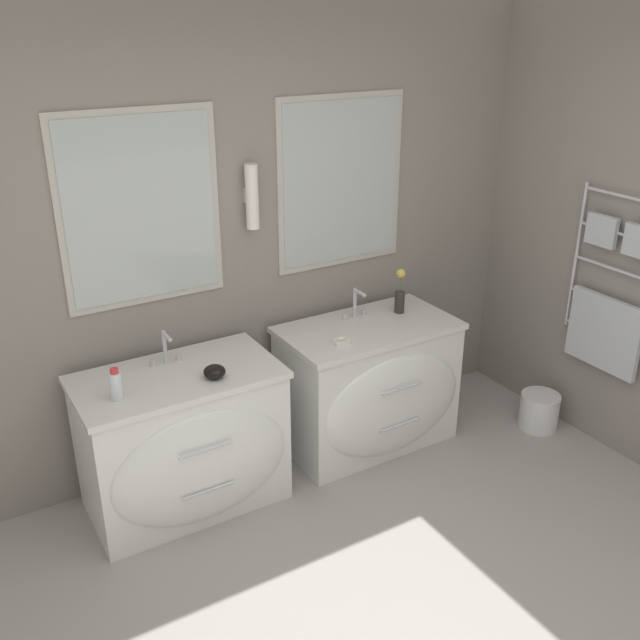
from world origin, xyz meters
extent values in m
cube|color=gray|center=(0.00, 2.05, 1.30)|extent=(5.69, 0.06, 2.60)
cube|color=#BCB7A8|center=(-0.41, 2.01, 1.59)|extent=(0.84, 0.01, 1.01)
cube|color=#B2BCBA|center=(-0.41, 2.00, 1.59)|extent=(0.77, 0.01, 0.94)
cube|color=#BCB7A8|center=(0.79, 2.01, 1.59)|extent=(0.84, 0.01, 1.01)
cube|color=#B2BCBA|center=(0.79, 2.00, 1.59)|extent=(0.77, 0.01, 0.94)
cylinder|color=white|center=(0.19, 1.96, 1.59)|extent=(0.07, 0.07, 0.35)
cube|color=silver|center=(0.19, 2.01, 1.59)|extent=(0.05, 0.02, 0.08)
cube|color=gray|center=(2.07, 0.91, 1.30)|extent=(0.06, 4.03, 2.60)
cylinder|color=silver|center=(2.01, 1.25, 1.14)|extent=(0.02, 0.02, 0.91)
cylinder|color=silver|center=(2.01, 0.95, 1.56)|extent=(0.02, 0.59, 0.02)
cylinder|color=silver|center=(2.01, 0.95, 1.35)|extent=(0.02, 0.59, 0.02)
cylinder|color=silver|center=(2.01, 0.95, 1.14)|extent=(0.02, 0.59, 0.02)
cylinder|color=silver|center=(2.01, 0.95, 0.93)|extent=(0.02, 0.59, 0.02)
cylinder|color=silver|center=(2.01, 0.95, 0.72)|extent=(0.02, 0.59, 0.02)
cube|color=#B7BCC1|center=(1.99, 0.95, 0.75)|extent=(0.04, 0.49, 0.45)
cube|color=#B7BCC1|center=(1.99, 1.08, 1.35)|extent=(0.04, 0.20, 0.18)
cube|color=white|center=(-0.41, 1.68, 0.38)|extent=(1.03, 0.56, 0.76)
ellipsoid|color=white|center=(-0.41, 1.41, 0.38)|extent=(0.95, 0.12, 0.64)
cube|color=silver|center=(-0.41, 1.68, 0.78)|extent=(1.06, 0.58, 0.03)
ellipsoid|color=white|center=(-0.41, 1.66, 0.75)|extent=(0.36, 0.31, 0.09)
cylinder|color=silver|center=(-0.41, 1.34, 0.53)|extent=(0.28, 0.01, 0.01)
cylinder|color=silver|center=(-0.41, 1.34, 0.29)|extent=(0.28, 0.01, 0.01)
cube|color=white|center=(0.79, 1.68, 0.38)|extent=(1.03, 0.56, 0.76)
ellipsoid|color=white|center=(0.79, 1.41, 0.38)|extent=(0.95, 0.12, 0.64)
cube|color=silver|center=(0.79, 1.68, 0.78)|extent=(1.06, 0.58, 0.03)
ellipsoid|color=white|center=(0.79, 1.66, 0.75)|extent=(0.36, 0.31, 0.09)
cylinder|color=silver|center=(0.79, 1.34, 0.53)|extent=(0.28, 0.01, 0.01)
cylinder|color=silver|center=(0.79, 1.34, 0.29)|extent=(0.28, 0.01, 0.01)
cylinder|color=silver|center=(-0.41, 1.84, 0.89)|extent=(0.02, 0.02, 0.19)
cylinder|color=silver|center=(-0.41, 1.79, 0.97)|extent=(0.02, 0.10, 0.02)
cylinder|color=silver|center=(-0.48, 1.84, 0.81)|extent=(0.03, 0.03, 0.04)
cylinder|color=silver|center=(-0.34, 1.84, 0.81)|extent=(0.03, 0.03, 0.04)
cylinder|color=silver|center=(0.79, 1.84, 0.89)|extent=(0.02, 0.02, 0.19)
cylinder|color=silver|center=(0.79, 1.79, 0.97)|extent=(0.02, 0.10, 0.02)
cylinder|color=silver|center=(0.72, 1.84, 0.81)|extent=(0.03, 0.03, 0.04)
cylinder|color=silver|center=(0.86, 1.84, 0.81)|extent=(0.03, 0.03, 0.04)
cylinder|color=silver|center=(-0.75, 1.59, 0.86)|extent=(0.06, 0.06, 0.14)
cylinder|color=red|center=(-0.75, 1.59, 0.95)|extent=(0.04, 0.04, 0.02)
ellipsoid|color=black|center=(-0.26, 1.55, 0.83)|extent=(0.11, 0.11, 0.07)
cylinder|color=#332D2D|center=(1.07, 1.76, 0.86)|extent=(0.06, 0.06, 0.14)
cylinder|color=#477238|center=(1.07, 1.76, 0.99)|extent=(0.01, 0.01, 0.12)
sphere|color=#E5BF47|center=(1.07, 1.76, 1.05)|extent=(0.06, 0.06, 0.06)
cube|color=white|center=(0.51, 1.56, 0.80)|extent=(0.09, 0.06, 0.02)
ellipsoid|color=#F2E5CC|center=(0.51, 1.56, 0.83)|extent=(0.06, 0.04, 0.02)
cylinder|color=silver|center=(1.84, 1.22, 0.12)|extent=(0.25, 0.25, 0.24)
torus|color=silver|center=(1.84, 1.22, 0.23)|extent=(0.25, 0.25, 0.01)
camera|label=1|loc=(-1.45, -1.48, 2.52)|focal=40.00mm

